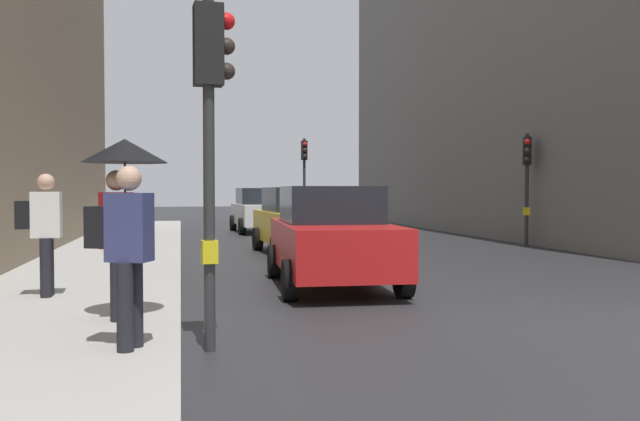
{
  "coord_description": "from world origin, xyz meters",
  "views": [
    {
      "loc": [
        -5.23,
        -7.45,
        1.7
      ],
      "look_at": [
        -1.51,
        10.23,
        1.13
      ],
      "focal_mm": 37.24,
      "sensor_mm": 36.0,
      "label": 1
    }
  ],
  "objects_px": {
    "pedestrian_with_black_backpack": "(43,227)",
    "pedestrian_with_grey_backpack": "(125,246)",
    "traffic_light_mid_street": "(527,169)",
    "car_red_sedan": "(332,236)",
    "traffic_light_far_median": "(304,166)",
    "car_white_compact": "(260,210)",
    "car_yellow_taxi": "(300,221)",
    "pedestrian_with_umbrella": "(122,178)",
    "traffic_light_near_left": "(211,107)"
  },
  "relations": [
    {
      "from": "car_yellow_taxi",
      "to": "traffic_light_near_left",
      "type": "bearing_deg",
      "value": -105.13
    },
    {
      "from": "car_red_sedan",
      "to": "pedestrian_with_black_backpack",
      "type": "height_order",
      "value": "pedestrian_with_black_backpack"
    },
    {
      "from": "traffic_light_mid_street",
      "to": "car_yellow_taxi",
      "type": "bearing_deg",
      "value": -172.35
    },
    {
      "from": "pedestrian_with_umbrella",
      "to": "pedestrian_with_black_backpack",
      "type": "height_order",
      "value": "pedestrian_with_umbrella"
    },
    {
      "from": "pedestrian_with_black_backpack",
      "to": "car_white_compact",
      "type": "bearing_deg",
      "value": 72.78
    },
    {
      "from": "pedestrian_with_umbrella",
      "to": "pedestrian_with_black_backpack",
      "type": "distance_m",
      "value": 2.46
    },
    {
      "from": "car_white_compact",
      "to": "traffic_light_near_left",
      "type": "bearing_deg",
      "value": -98.14
    },
    {
      "from": "traffic_light_far_median",
      "to": "car_white_compact",
      "type": "bearing_deg",
      "value": -135.41
    },
    {
      "from": "car_red_sedan",
      "to": "traffic_light_far_median",
      "type": "bearing_deg",
      "value": 81.06
    },
    {
      "from": "traffic_light_mid_street",
      "to": "car_red_sedan",
      "type": "distance_m",
      "value": 10.31
    },
    {
      "from": "traffic_light_near_left",
      "to": "car_red_sedan",
      "type": "xyz_separation_m",
      "value": [
        2.28,
        4.3,
        -1.69
      ]
    },
    {
      "from": "traffic_light_mid_street",
      "to": "pedestrian_with_umbrella",
      "type": "relative_size",
      "value": 1.58
    },
    {
      "from": "traffic_light_far_median",
      "to": "pedestrian_with_black_backpack",
      "type": "relative_size",
      "value": 2.22
    },
    {
      "from": "traffic_light_mid_street",
      "to": "traffic_light_far_median",
      "type": "xyz_separation_m",
      "value": [
        -4.87,
        10.33,
        0.38
      ]
    },
    {
      "from": "car_white_compact",
      "to": "car_yellow_taxi",
      "type": "distance_m",
      "value": 9.09
    },
    {
      "from": "traffic_light_far_median",
      "to": "car_white_compact",
      "type": "relative_size",
      "value": 0.92
    },
    {
      "from": "traffic_light_far_median",
      "to": "pedestrian_with_black_backpack",
      "type": "distance_m",
      "value": 19.8
    },
    {
      "from": "traffic_light_far_median",
      "to": "pedestrian_with_umbrella",
      "type": "relative_size",
      "value": 1.84
    },
    {
      "from": "traffic_light_mid_street",
      "to": "car_white_compact",
      "type": "relative_size",
      "value": 0.79
    },
    {
      "from": "traffic_light_far_median",
      "to": "pedestrian_with_grey_backpack",
      "type": "distance_m",
      "value": 22.7
    },
    {
      "from": "traffic_light_far_median",
      "to": "car_yellow_taxi",
      "type": "distance_m",
      "value": 11.64
    },
    {
      "from": "car_white_compact",
      "to": "pedestrian_with_grey_backpack",
      "type": "distance_m",
      "value": 20.02
    },
    {
      "from": "traffic_light_near_left",
      "to": "pedestrian_with_black_backpack",
      "type": "bearing_deg",
      "value": 125.98
    },
    {
      "from": "traffic_light_near_left",
      "to": "pedestrian_with_grey_backpack",
      "type": "relative_size",
      "value": 2.1
    },
    {
      "from": "pedestrian_with_grey_backpack",
      "to": "car_red_sedan",
      "type": "bearing_deg",
      "value": 56.46
    },
    {
      "from": "traffic_light_mid_street",
      "to": "pedestrian_with_black_backpack",
      "type": "distance_m",
      "value": 14.58
    },
    {
      "from": "traffic_light_far_median",
      "to": "car_red_sedan",
      "type": "relative_size",
      "value": 0.92
    },
    {
      "from": "traffic_light_far_median",
      "to": "pedestrian_with_grey_backpack",
      "type": "relative_size",
      "value": 2.22
    },
    {
      "from": "traffic_light_far_median",
      "to": "pedestrian_with_grey_backpack",
      "type": "xyz_separation_m",
      "value": [
        -5.82,
        -21.88,
        -1.55
      ]
    },
    {
      "from": "traffic_light_mid_street",
      "to": "traffic_light_far_median",
      "type": "relative_size",
      "value": 0.86
    },
    {
      "from": "pedestrian_with_umbrella",
      "to": "pedestrian_with_black_backpack",
      "type": "xyz_separation_m",
      "value": [
        -1.27,
        1.99,
        -0.68
      ]
    },
    {
      "from": "car_yellow_taxi",
      "to": "pedestrian_with_black_backpack",
      "type": "distance_m",
      "value": 8.68
    },
    {
      "from": "traffic_light_near_left",
      "to": "car_red_sedan",
      "type": "distance_m",
      "value": 5.15
    },
    {
      "from": "pedestrian_with_black_backpack",
      "to": "pedestrian_with_grey_backpack",
      "type": "bearing_deg",
      "value": -68.11
    },
    {
      "from": "traffic_light_near_left",
      "to": "pedestrian_with_grey_backpack",
      "type": "height_order",
      "value": "traffic_light_near_left"
    },
    {
      "from": "pedestrian_with_grey_backpack",
      "to": "traffic_light_far_median",
      "type": "bearing_deg",
      "value": 75.1
    },
    {
      "from": "traffic_light_mid_street",
      "to": "traffic_light_far_median",
      "type": "distance_m",
      "value": 11.42
    },
    {
      "from": "pedestrian_with_umbrella",
      "to": "traffic_light_far_median",
      "type": "bearing_deg",
      "value": 73.66
    },
    {
      "from": "traffic_light_near_left",
      "to": "car_yellow_taxi",
      "type": "relative_size",
      "value": 0.87
    },
    {
      "from": "car_yellow_taxi",
      "to": "pedestrian_with_umbrella",
      "type": "height_order",
      "value": "pedestrian_with_umbrella"
    },
    {
      "from": "car_red_sedan",
      "to": "car_yellow_taxi",
      "type": "distance_m",
      "value": 5.91
    },
    {
      "from": "traffic_light_mid_street",
      "to": "pedestrian_with_black_backpack",
      "type": "height_order",
      "value": "traffic_light_mid_street"
    },
    {
      "from": "pedestrian_with_grey_backpack",
      "to": "traffic_light_near_left",
      "type": "bearing_deg",
      "value": 25.98
    },
    {
      "from": "car_white_compact",
      "to": "car_yellow_taxi",
      "type": "height_order",
      "value": "same"
    },
    {
      "from": "traffic_light_mid_street",
      "to": "pedestrian_with_black_backpack",
      "type": "xyz_separation_m",
      "value": [
        -12.1,
        -8.04,
        -1.17
      ]
    },
    {
      "from": "pedestrian_with_grey_backpack",
      "to": "pedestrian_with_black_backpack",
      "type": "distance_m",
      "value": 3.79
    },
    {
      "from": "car_red_sedan",
      "to": "car_yellow_taxi",
      "type": "relative_size",
      "value": 1.0
    },
    {
      "from": "traffic_light_far_median",
      "to": "car_white_compact",
      "type": "xyz_separation_m",
      "value": [
        -2.22,
        -2.19,
        -1.83
      ]
    },
    {
      "from": "pedestrian_with_umbrella",
      "to": "traffic_light_mid_street",
      "type": "bearing_deg",
      "value": 42.79
    },
    {
      "from": "pedestrian_with_umbrella",
      "to": "pedestrian_with_grey_backpack",
      "type": "height_order",
      "value": "pedestrian_with_umbrella"
    }
  ]
}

